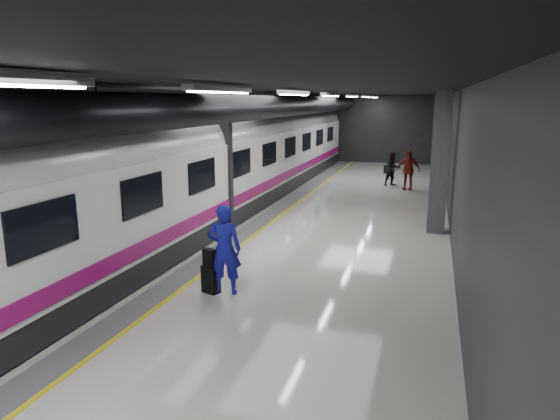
% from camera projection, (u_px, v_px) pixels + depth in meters
% --- Properties ---
extents(ground, '(40.00, 40.00, 0.00)m').
position_uv_depth(ground, '(284.00, 237.00, 15.68)').
color(ground, silver).
rests_on(ground, ground).
extents(platform_hall, '(10.02, 40.02, 4.51)m').
position_uv_depth(platform_hall, '(284.00, 121.00, 15.89)').
color(platform_hall, black).
rests_on(platform_hall, ground).
extents(train, '(3.05, 38.00, 4.05)m').
position_uv_depth(train, '(188.00, 167.00, 16.16)').
color(train, black).
rests_on(train, ground).
extents(traveler_main, '(0.84, 0.66, 2.02)m').
position_uv_depth(traveler_main, '(224.00, 249.00, 10.89)').
color(traveler_main, '#1A22C7').
rests_on(traveler_main, ground).
extents(suitcase_main, '(0.44, 0.35, 0.62)m').
position_uv_depth(suitcase_main, '(211.00, 279.00, 11.08)').
color(suitcase_main, black).
rests_on(suitcase_main, ground).
extents(shoulder_bag, '(0.33, 0.25, 0.39)m').
position_uv_depth(shoulder_bag, '(210.00, 258.00, 10.96)').
color(shoulder_bag, black).
rests_on(shoulder_bag, suitcase_main).
extents(traveler_far_a, '(1.06, 1.02, 1.72)m').
position_uv_depth(traveler_far_a, '(393.00, 169.00, 24.74)').
color(traveler_far_a, black).
rests_on(traveler_far_a, ground).
extents(traveler_far_b, '(1.17, 0.60, 1.91)m').
position_uv_depth(traveler_far_b, '(408.00, 170.00, 23.65)').
color(traveler_far_b, maroon).
rests_on(traveler_far_b, ground).
extents(suitcase_far, '(0.32, 0.22, 0.46)m').
position_uv_depth(suitcase_far, '(386.00, 169.00, 29.08)').
color(suitcase_far, black).
rests_on(suitcase_far, ground).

